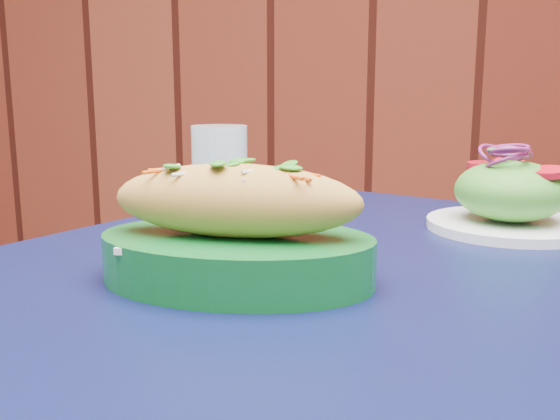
# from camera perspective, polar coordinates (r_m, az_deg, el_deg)

# --- Properties ---
(cafe_table) EXTENTS (1.04, 1.04, 0.75)m
(cafe_table) POSITION_cam_1_polar(r_m,az_deg,el_deg) (0.68, 9.67, -12.10)
(cafe_table) COLOR black
(cafe_table) RESTS_ON ground
(banh_mi_basket) EXTENTS (0.26, 0.17, 0.12)m
(banh_mi_basket) POSITION_cam_1_polar(r_m,az_deg,el_deg) (0.57, -4.02, -2.10)
(banh_mi_basket) COLOR #0D5B21
(banh_mi_basket) RESTS_ON cafe_table
(salad_plate) EXTENTS (0.20, 0.20, 0.11)m
(salad_plate) POSITION_cam_1_polar(r_m,az_deg,el_deg) (0.84, 20.31, 1.09)
(salad_plate) COLOR white
(salad_plate) RESTS_ON cafe_table
(water_glass) EXTENTS (0.08, 0.08, 0.13)m
(water_glass) POSITION_cam_1_polar(r_m,az_deg,el_deg) (0.88, -5.52, 3.59)
(water_glass) COLOR silver
(water_glass) RESTS_ON cafe_table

